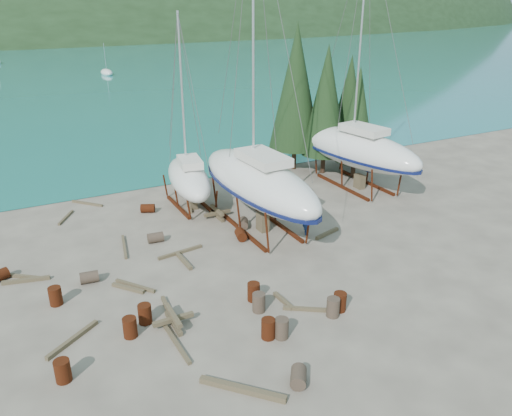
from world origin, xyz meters
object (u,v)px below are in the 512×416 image
small_sailboat_shore (189,178)px  worker (307,220)px  large_sailboat_far (357,148)px  large_sailboat_near (258,181)px

small_sailboat_shore → worker: (4.58, -7.29, -1.12)m
large_sailboat_far → worker: bearing=-154.6°
large_sailboat_near → worker: bearing=-48.7°
large_sailboat_near → worker: large_sailboat_near is taller
small_sailboat_shore → worker: 8.68m
large_sailboat_near → small_sailboat_shore: (-2.50, 5.10, -0.97)m
small_sailboat_shore → large_sailboat_far: bearing=0.7°
large_sailboat_far → small_sailboat_shore: 12.58m
large_sailboat_far → worker: (-7.82, -5.38, -1.99)m
worker → large_sailboat_far: bearing=-30.4°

